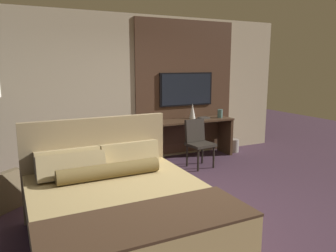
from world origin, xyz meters
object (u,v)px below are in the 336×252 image
(bed, at_px, (120,212))
(book, at_px, (204,118))
(desk_chair, at_px, (198,139))
(waste_bin, at_px, (234,146))
(tv, at_px, (186,89))
(vase_short, at_px, (220,113))
(desk, at_px, (191,132))
(vase_tall, at_px, (192,111))

(bed, height_order, book, bed)
(desk_chair, relative_size, waste_bin, 3.13)
(tv, relative_size, waste_bin, 4.29)
(desk_chair, bearing_deg, vase_short, 25.54)
(tv, relative_size, book, 4.90)
(waste_bin, bearing_deg, tv, 164.63)
(bed, bearing_deg, waste_bin, 36.66)
(bed, bearing_deg, vase_short, 40.01)
(book, bearing_deg, desk, 172.10)
(vase_tall, xyz_separation_m, waste_bin, (0.97, -0.15, -0.80))
(desk_chair, bearing_deg, tv, 70.11)
(tv, xyz_separation_m, book, (0.27, -0.25, -0.58))
(book, xyz_separation_m, waste_bin, (0.76, -0.03, -0.66))
(book, bearing_deg, vase_tall, 150.88)
(vase_short, xyz_separation_m, book, (-0.37, 0.04, -0.07))
(desk, relative_size, waste_bin, 6.06)
(tv, bearing_deg, bed, -129.97)
(bed, bearing_deg, desk, 47.77)
(desk_chair, distance_m, waste_bin, 1.39)
(bed, distance_m, vase_short, 3.93)
(desk, bearing_deg, desk_chair, -108.85)
(desk, bearing_deg, book, -7.90)
(tv, relative_size, desk_chair, 1.37)
(desk, xyz_separation_m, desk_chair, (-0.20, -0.59, -0.01))
(desk, distance_m, vase_tall, 0.43)
(tv, xyz_separation_m, vase_short, (0.64, -0.29, -0.51))
(tv, xyz_separation_m, desk_chair, (-0.20, -0.80, -0.86))
(bed, height_order, tv, tv)
(vase_short, bearing_deg, bed, -139.99)
(vase_tall, xyz_separation_m, vase_short, (0.58, -0.15, -0.07))
(waste_bin, bearing_deg, book, 177.60)
(tv, distance_m, vase_tall, 0.46)
(bed, bearing_deg, tv, 50.03)
(bed, xyz_separation_m, waste_bin, (3.38, 2.51, -0.22))
(vase_tall, distance_m, waste_bin, 1.26)
(desk, height_order, desk_chair, desk_chair)
(bed, distance_m, book, 3.68)
(vase_tall, bearing_deg, bed, -132.19)
(desk_chair, xyz_separation_m, book, (0.47, 0.55, 0.28))
(tv, distance_m, vase_short, 0.87)
(desk, xyz_separation_m, tv, (0.00, 0.21, 0.85))
(desk, relative_size, tv, 1.41)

